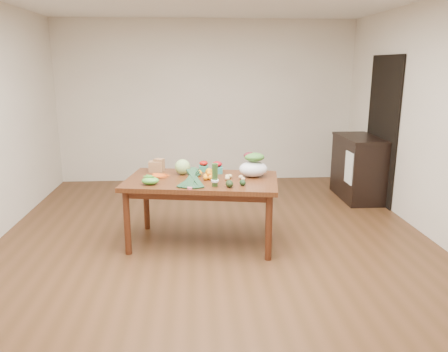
{
  "coord_description": "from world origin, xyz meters",
  "views": [
    {
      "loc": [
        -0.22,
        -4.47,
        1.96
      ],
      "look_at": [
        0.09,
        0.0,
        0.82
      ],
      "focal_mm": 35.0,
      "sensor_mm": 36.0,
      "label": 1
    }
  ],
  "objects": [
    {
      "name": "avocado_b",
      "position": [
        0.27,
        -0.14,
        0.78
      ],
      "size": [
        0.09,
        0.11,
        0.06
      ],
      "primitive_type": "ellipsoid",
      "rotation": [
        0.0,
        0.0,
        0.3
      ],
      "color": "black",
      "rests_on": "dining_table"
    },
    {
      "name": "potato_a",
      "position": [
        0.14,
        0.13,
        0.78
      ],
      "size": [
        0.06,
        0.05,
        0.05
      ],
      "primitive_type": "ellipsoid",
      "color": "#DBC97E",
      "rests_on": "dining_table"
    },
    {
      "name": "carrots",
      "position": [
        -0.59,
        0.28,
        0.76
      ],
      "size": [
        0.25,
        0.22,
        0.03
      ],
      "primitive_type": null,
      "rotation": [
        0.0,
        0.0,
        -0.16
      ],
      "color": "#DF4712",
      "rests_on": "dining_table"
    },
    {
      "name": "potato_c",
      "position": [
        0.28,
        0.12,
        0.77
      ],
      "size": [
        0.05,
        0.05,
        0.05
      ],
      "primitive_type": "ellipsoid",
      "color": "#DAB37D",
      "rests_on": "dining_table"
    },
    {
      "name": "mandarin_cluster",
      "position": [
        -0.06,
        0.15,
        0.79
      ],
      "size": [
        0.21,
        0.21,
        0.09
      ],
      "primitive_type": null,
      "rotation": [
        0.0,
        0.0,
        -0.16
      ],
      "color": "orange",
      "rests_on": "dining_table"
    },
    {
      "name": "paper_bag",
      "position": [
        -0.67,
        0.53,
        0.82
      ],
      "size": [
        0.24,
        0.21,
        0.15
      ],
      "primitive_type": null,
      "rotation": [
        0.0,
        0.0,
        -0.16
      ],
      "color": "#A46F49",
      "rests_on": "dining_table"
    },
    {
      "name": "room_walls",
      "position": [
        0.0,
        0.0,
        1.35
      ],
      "size": [
        5.02,
        6.02,
        2.7
      ],
      "color": "silver",
      "rests_on": "floor"
    },
    {
      "name": "orange_a",
      "position": [
        -0.17,
        0.27,
        0.79
      ],
      "size": [
        0.07,
        0.07,
        0.07
      ],
      "primitive_type": "sphere",
      "color": "orange",
      "rests_on": "dining_table"
    },
    {
      "name": "asparagus_bundle",
      "position": [
        -0.01,
        -0.17,
        0.88
      ],
      "size": [
        0.1,
        0.13,
        0.26
      ],
      "primitive_type": null,
      "rotation": [
        0.15,
        0.0,
        -0.16
      ],
      "color": "#3D7335",
      "rests_on": "dining_table"
    },
    {
      "name": "potato_d",
      "position": [
        0.17,
        0.17,
        0.77
      ],
      "size": [
        0.05,
        0.05,
        0.04
      ],
      "primitive_type": "ellipsoid",
      "color": "#C7BB73",
      "rests_on": "dining_table"
    },
    {
      "name": "potato_e",
      "position": [
        0.3,
        0.05,
        0.77
      ],
      "size": [
        0.05,
        0.04,
        0.04
      ],
      "primitive_type": "ellipsoid",
      "color": "tan",
      "rests_on": "dining_table"
    },
    {
      "name": "strawberry_basket_b",
      "position": [
        0.04,
        0.41,
        0.8
      ],
      "size": [
        0.14,
        0.14,
        0.11
      ],
      "primitive_type": null,
      "rotation": [
        0.0,
        0.0,
        -0.16
      ],
      "color": "red",
      "rests_on": "dining_table"
    },
    {
      "name": "kale_bunch",
      "position": [
        -0.26,
        -0.14,
        0.83
      ],
      "size": [
        0.38,
        0.45,
        0.16
      ],
      "primitive_type": null,
      "rotation": [
        0.0,
        0.0,
        -0.16
      ],
      "color": "#16311C",
      "rests_on": "dining_table"
    },
    {
      "name": "doorway_dark",
      "position": [
        2.48,
        1.6,
        1.05
      ],
      "size": [
        0.02,
        1.0,
        2.1
      ],
      "primitive_type": "cube",
      "color": "black",
      "rests_on": "floor"
    },
    {
      "name": "cabinet",
      "position": [
        2.22,
        1.73,
        0.47
      ],
      "size": [
        0.52,
        1.02,
        0.94
      ],
      "primitive_type": "cube",
      "color": "black",
      "rests_on": "floor"
    },
    {
      "name": "dining_table",
      "position": [
        -0.14,
        0.15,
        0.38
      ],
      "size": [
        1.77,
        1.17,
        0.75
      ],
      "primitive_type": "cube",
      "rotation": [
        0.0,
        0.0,
        -0.16
      ],
      "color": "#542813",
      "rests_on": "floor"
    },
    {
      "name": "potato_b",
      "position": [
        0.13,
        0.07,
        0.77
      ],
      "size": [
        0.05,
        0.05,
        0.05
      ],
      "primitive_type": "ellipsoid",
      "color": "tan",
      "rests_on": "dining_table"
    },
    {
      "name": "dish_towel",
      "position": [
        1.96,
        1.4,
        0.55
      ],
      "size": [
        0.02,
        0.28,
        0.45
      ],
      "primitive_type": "cube",
      "color": "white",
      "rests_on": "cabinet"
    },
    {
      "name": "salad_bag",
      "position": [
        0.43,
        0.21,
        0.87
      ],
      "size": [
        0.35,
        0.29,
        0.25
      ],
      "primitive_type": null,
      "rotation": [
        0.0,
        0.0,
        -0.16
      ],
      "color": "white",
      "rests_on": "dining_table"
    },
    {
      "name": "avocado_a",
      "position": [
        0.13,
        -0.2,
        0.79
      ],
      "size": [
        0.1,
        0.13,
        0.07
      ],
      "primitive_type": "ellipsoid",
      "rotation": [
        0.0,
        0.0,
        0.3
      ],
      "color": "black",
      "rests_on": "dining_table"
    },
    {
      "name": "floor",
      "position": [
        0.0,
        0.0,
        0.0
      ],
      "size": [
        6.0,
        6.0,
        0.0
      ],
      "primitive_type": "plane",
      "color": "#54331D",
      "rests_on": "ground"
    },
    {
      "name": "orange_b",
      "position": [
        -0.06,
        0.31,
        0.79
      ],
      "size": [
        0.08,
        0.08,
        0.08
      ],
      "primitive_type": "sphere",
      "color": "orange",
      "rests_on": "dining_table"
    },
    {
      "name": "orange_c",
      "position": [
        -0.02,
        0.16,
        0.79
      ],
      "size": [
        0.08,
        0.08,
        0.08
      ],
      "primitive_type": "sphere",
      "color": "orange",
      "rests_on": "dining_table"
    },
    {
      "name": "snap_pea_bag",
      "position": [
        -0.68,
        -0.04,
        0.79
      ],
      "size": [
        0.18,
        0.14,
        0.08
      ],
      "primitive_type": "ellipsoid",
      "color": "green",
      "rests_on": "dining_table"
    },
    {
      "name": "cabbage",
      "position": [
        -0.36,
        0.38,
        0.84
      ],
      "size": [
        0.17,
        0.17,
        0.17
      ],
      "primitive_type": "sphere",
      "color": "#9ABA6B",
      "rests_on": "dining_table"
    },
    {
      "name": "strawberry_basket_a",
      "position": [
        -0.11,
        0.52,
        0.8
      ],
      "size": [
        0.12,
        0.12,
        0.1
      ],
      "primitive_type": null,
      "rotation": [
        0.0,
        0.0,
        -0.16
      ],
      "color": "#B7140C",
      "rests_on": "dining_table"
    }
  ]
}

